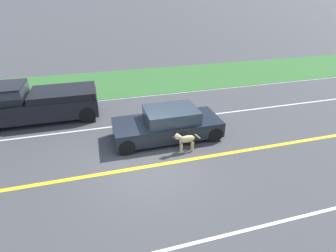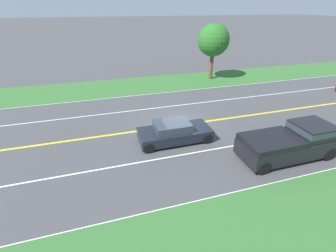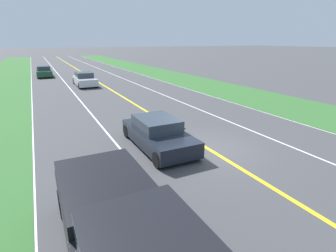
{
  "view_description": "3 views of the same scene",
  "coord_description": "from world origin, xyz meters",
  "px_view_note": "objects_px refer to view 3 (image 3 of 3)",
  "views": [
    {
      "loc": [
        -7.66,
        1.46,
        5.71
      ],
      "look_at": [
        1.36,
        -1.07,
        0.82
      ],
      "focal_mm": 28.0,
      "sensor_mm": 36.0,
      "label": 1
    },
    {
      "loc": [
        13.45,
        -5.05,
        7.57
      ],
      "look_at": [
        1.56,
        -1.52,
        0.94
      ],
      "focal_mm": 24.0,
      "sensor_mm": 36.0,
      "label": 2
    },
    {
      "loc": [
        6.42,
        8.86,
        4.58
      ],
      "look_at": [
        1.58,
        -0.8,
        1.05
      ],
      "focal_mm": 28.0,
      "sensor_mm": 36.0,
      "label": 3
    }
  ],
  "objects_px": {
    "ego_car": "(158,134)",
    "car_trailing_mid": "(44,72)",
    "car_trailing_near": "(85,79)",
    "dog": "(179,129)",
    "pickup_truck": "(122,228)"
  },
  "relations": [
    {
      "from": "dog",
      "to": "pickup_truck",
      "type": "relative_size",
      "value": 0.22
    },
    {
      "from": "pickup_truck",
      "to": "car_trailing_mid",
      "type": "bearing_deg",
      "value": -89.88
    },
    {
      "from": "ego_car",
      "to": "dog",
      "type": "bearing_deg",
      "value": -165.62
    },
    {
      "from": "ego_car",
      "to": "car_trailing_near",
      "type": "xyz_separation_m",
      "value": [
        -0.08,
        -18.94,
        0.04
      ]
    },
    {
      "from": "dog",
      "to": "ego_car",
      "type": "bearing_deg",
      "value": 12.32
    },
    {
      "from": "ego_car",
      "to": "car_trailing_mid",
      "type": "distance_m",
      "value": 29.13
    },
    {
      "from": "ego_car",
      "to": "car_trailing_mid",
      "type": "bearing_deg",
      "value": -83.14
    },
    {
      "from": "ego_car",
      "to": "dog",
      "type": "distance_m",
      "value": 1.32
    },
    {
      "from": "car_trailing_near",
      "to": "dog",
      "type": "bearing_deg",
      "value": 93.68
    },
    {
      "from": "ego_car",
      "to": "car_trailing_mid",
      "type": "relative_size",
      "value": 1.06
    },
    {
      "from": "dog",
      "to": "car_trailing_near",
      "type": "height_order",
      "value": "car_trailing_near"
    },
    {
      "from": "ego_car",
      "to": "dog",
      "type": "relative_size",
      "value": 3.82
    },
    {
      "from": "car_trailing_near",
      "to": "car_trailing_mid",
      "type": "bearing_deg",
      "value": -70.39
    },
    {
      "from": "ego_car",
      "to": "pickup_truck",
      "type": "height_order",
      "value": "pickup_truck"
    },
    {
      "from": "dog",
      "to": "car_trailing_mid",
      "type": "xyz_separation_m",
      "value": [
        4.75,
        -28.59,
        0.1
      ]
    }
  ]
}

